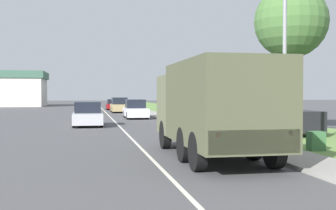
% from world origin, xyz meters
% --- Properties ---
extents(ground_plane, '(180.00, 180.00, 0.00)m').
position_xyz_m(ground_plane, '(0.00, 40.00, 0.00)').
color(ground_plane, '#4C4C4F').
extents(lane_centre_stripe, '(0.12, 120.00, 0.00)m').
position_xyz_m(lane_centre_stripe, '(0.00, 40.00, 0.00)').
color(lane_centre_stripe, silver).
rests_on(lane_centre_stripe, ground).
extents(sidewalk_right, '(1.80, 120.00, 0.12)m').
position_xyz_m(sidewalk_right, '(4.50, 40.00, 0.06)').
color(sidewalk_right, '#9E9B93').
rests_on(sidewalk_right, ground).
extents(grass_strip_right, '(7.00, 120.00, 0.02)m').
position_xyz_m(grass_strip_right, '(8.90, 40.00, 0.01)').
color(grass_strip_right, '#6B9347').
rests_on(grass_strip_right, ground).
extents(military_truck, '(2.52, 7.21, 3.09)m').
position_xyz_m(military_truck, '(2.01, 11.31, 1.73)').
color(military_truck, '#606647').
rests_on(military_truck, ground).
extents(car_nearest_ahead, '(1.87, 4.10, 1.57)m').
position_xyz_m(car_nearest_ahead, '(-2.01, 25.90, 0.70)').
color(car_nearest_ahead, '#B7BABF').
rests_on(car_nearest_ahead, ground).
extents(car_second_ahead, '(1.77, 4.52, 1.61)m').
position_xyz_m(car_second_ahead, '(2.00, 33.80, 0.72)').
color(car_second_ahead, silver).
rests_on(car_second_ahead, ground).
extents(car_third_ahead, '(1.87, 4.75, 1.68)m').
position_xyz_m(car_third_ahead, '(1.54, 45.69, 0.75)').
color(car_third_ahead, tan).
rests_on(car_third_ahead, ground).
extents(car_fourth_ahead, '(1.94, 4.04, 1.37)m').
position_xyz_m(car_fourth_ahead, '(1.41, 53.58, 0.63)').
color(car_fourth_ahead, maroon).
rests_on(car_fourth_ahead, ground).
extents(pickup_truck, '(2.10, 5.57, 1.84)m').
position_xyz_m(pickup_truck, '(8.02, 19.20, 0.88)').
color(pickup_truck, black).
rests_on(pickup_truck, grass_strip_right).
extents(lamp_post, '(1.69, 0.24, 8.45)m').
position_xyz_m(lamp_post, '(4.57, 11.81, 5.04)').
color(lamp_post, gray).
rests_on(lamp_post, sidewalk_right).
extents(tree_mid_right, '(3.89, 3.89, 7.88)m').
position_xyz_m(tree_mid_right, '(8.66, 19.00, 5.91)').
color(tree_mid_right, brown).
rests_on(tree_mid_right, grass_strip_right).
extents(utility_box, '(0.55, 0.45, 0.70)m').
position_xyz_m(utility_box, '(6.20, 12.19, 0.37)').
color(utility_box, '#3D7042').
rests_on(utility_box, grass_strip_right).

